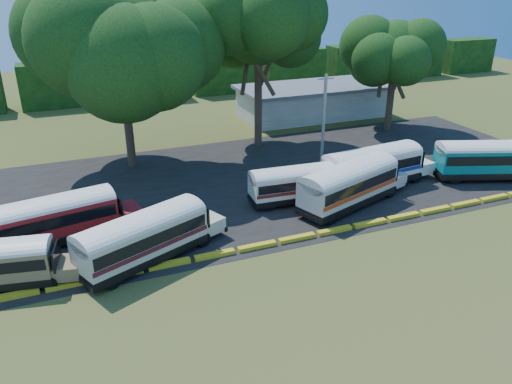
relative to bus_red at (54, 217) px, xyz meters
name	(u,v)px	position (x,y,z in m)	size (l,w,h in m)	color
ground	(283,251)	(13.90, -6.87, -1.96)	(160.00, 160.00, 0.00)	#3B4D19
asphalt_strip	(236,184)	(14.90, 5.13, -1.95)	(64.00, 24.00, 0.02)	black
curb	(277,242)	(13.90, -5.87, -1.81)	(53.70, 0.45, 0.30)	yellow
terminal_building	(312,101)	(31.90, 23.13, 0.08)	(19.00, 9.00, 4.00)	silver
treeline_backdrop	(145,78)	(13.90, 41.13, 1.04)	(130.00, 4.00, 6.00)	black
bus_red	(54,217)	(0.00, 0.00, 0.00)	(10.67, 4.40, 3.41)	black
bus_cream_west	(145,235)	(5.22, -4.78, -0.03)	(10.52, 6.49, 3.41)	black
bus_cream_east	(299,182)	(18.39, -0.10, -0.24)	(9.38, 2.92, 3.04)	black
bus_white_red	(350,183)	(21.70, -2.46, 0.08)	(11.25, 6.13, 3.61)	black
bus_white_blue	(374,165)	(25.77, 0.28, 0.06)	(11.06, 3.75, 3.56)	black
bus_teal	(490,158)	(36.36, -2.11, 0.07)	(11.02, 6.15, 3.54)	black
tree_west	(120,44)	(7.20, 13.26, 9.41)	(13.01, 13.01, 16.17)	#36251B
tree_center	(258,24)	(20.87, 14.59, 10.56)	(10.98, 10.98, 16.61)	#36251B
tree_east	(395,52)	(37.40, 14.31, 7.07)	(9.26, 9.26, 12.48)	#36251B
utility_pole	(324,120)	(24.25, 6.65, 2.53)	(1.60, 0.30, 8.76)	gray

